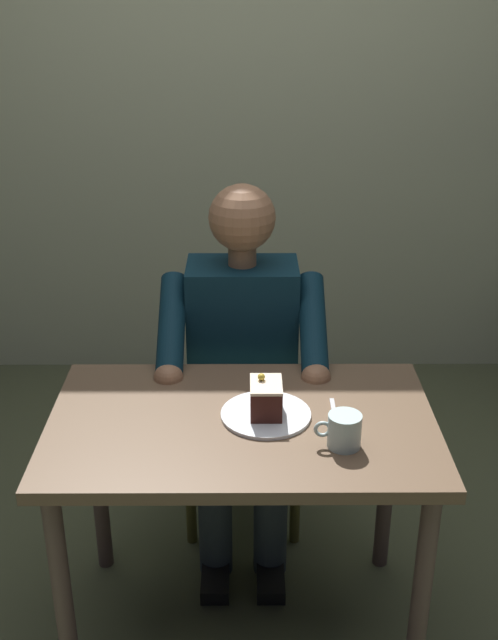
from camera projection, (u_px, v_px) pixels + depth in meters
name	position (u px, v px, depth m)	size (l,w,h in m)	color
ground_plane	(243.00, 622.00, 2.39)	(14.00, 14.00, 0.00)	#4F5538
cafe_rear_panel	(243.00, 55.00, 3.39)	(6.40, 0.12, 3.00)	#A9AC8C
dining_table	(242.00, 450.00, 2.13)	(1.05, 0.65, 0.73)	brown
chair	(243.00, 381.00, 2.76)	(0.42, 0.42, 0.91)	brown
seated_person	(243.00, 366.00, 2.54)	(0.53, 0.58, 1.24)	#0A2532
dessert_plate	(266.00, 414.00, 2.10)	(0.25, 0.25, 0.01)	white
cake_slice	(266.00, 398.00, 2.08)	(0.09, 0.11, 0.11)	#3B1813
coffee_cup	(344.00, 430.00, 1.95)	(0.12, 0.09, 0.09)	silver
dessert_spoon	(335.00, 416.00, 2.10)	(0.03, 0.14, 0.01)	silver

